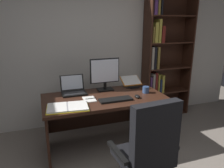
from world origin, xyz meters
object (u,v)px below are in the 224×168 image
Objects in this scene: pen at (91,98)px; laptop at (73,90)px; notepad at (89,99)px; reading_stand_with_book at (131,82)px; open_binder at (68,107)px; office_chair at (147,157)px; computer_mouse at (137,96)px; bookshelf at (162,58)px; keyboard at (116,100)px; desk at (103,109)px; monitor at (105,75)px; coffee_mug at (146,90)px.

laptop is at bearing 117.30° from pen.
reading_stand_with_book is at bearing 27.03° from notepad.
office_chair is at bearing -43.03° from open_binder.
computer_mouse is 0.74× the size of pen.
bookshelf is at bearing 14.77° from laptop.
keyboard is 0.61m from open_binder.
computer_mouse is 0.91m from open_binder.
desk is 0.31m from pen.
bookshelf is at bearing 50.53° from office_chair.
bookshelf is 16.06× the size of pen.
monitor reaches higher than desk.
bookshelf reaches higher than computer_mouse.
monitor reaches higher than pen.
coffee_mug is at bearing -133.12° from bookshelf.
pen is at bearing -62.70° from laptop.
coffee_mug reaches higher than pen.
computer_mouse is at bearing -56.74° from monitor.
keyboard is 0.52m from coffee_mug.
bookshelf is at bearing 44.86° from computer_mouse.
notepad is at bearing -65.54° from laptop.
office_chair reaches higher than reading_stand_with_book.
computer_mouse is at bearing -12.99° from pen.
computer_mouse is 0.60m from pen.
laptop is at bearing -176.32° from reading_stand_with_book.
open_binder is at bearing 126.21° from office_chair.
office_chair is 1.39m from laptop.
desk is 3.81× the size of keyboard.
notepad is (-0.31, -0.32, -0.22)m from monitor.
open_binder is (-0.61, -0.05, -0.00)m from keyboard.
bookshelf is 1.74m from laptop.
notepad is 2.29× the size of coffee_mug.
desk is 1.54× the size of office_chair.
computer_mouse is 0.54m from reading_stand_with_book.
computer_mouse is (0.30, -0.46, -0.21)m from monitor.
pen is (0.02, 0.00, 0.01)m from notepad.
office_chair is at bearing -124.55° from bookshelf.
computer_mouse reaches higher than keyboard.
monitor is at bearing 86.89° from office_chair.
office_chair is 1.10m from coffee_mug.
desk is at bearing -153.87° from reading_stand_with_book.
office_chair reaches higher than notepad.
keyboard is (-1.20, -0.90, -0.33)m from bookshelf.
office_chair is 0.89m from computer_mouse.
coffee_mug reaches higher than computer_mouse.
office_chair is at bearing -108.22° from computer_mouse.
monitor is 0.92× the size of open_binder.
coffee_mug is (0.59, -0.11, 0.25)m from desk.
desk is at bearing 31.68° from pen.
monitor is 0.62m from coffee_mug.
keyboard is at bearing 10.54° from open_binder.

